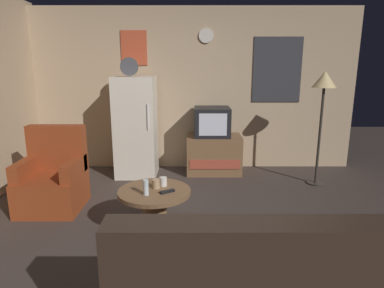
{
  "coord_description": "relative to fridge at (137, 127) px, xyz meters",
  "views": [
    {
      "loc": [
        -0.0,
        -2.95,
        1.68
      ],
      "look_at": [
        -0.01,
        0.9,
        0.75
      ],
      "focal_mm": 31.11,
      "sensor_mm": 36.0,
      "label": 1
    }
  ],
  "objects": [
    {
      "name": "tv_stand",
      "position": [
        1.19,
        0.09,
        -0.46
      ],
      "size": [
        0.84,
        0.53,
        0.59
      ],
      "color": "brown",
      "rests_on": "ground_plane"
    },
    {
      "name": "crt_tv",
      "position": [
        1.15,
        0.09,
        0.06
      ],
      "size": [
        0.54,
        0.51,
        0.44
      ],
      "color": "black",
      "rests_on": "tv_stand"
    },
    {
      "name": "mug_ceramic_tan",
      "position": [
        0.49,
        -1.82,
        -0.24
      ],
      "size": [
        0.08,
        0.08,
        0.09
      ],
      "primitive_type": "cylinder",
      "color": "tan",
      "rests_on": "coffee_table"
    },
    {
      "name": "wall_with_art",
      "position": [
        0.86,
        0.45,
        0.52
      ],
      "size": [
        5.2,
        0.12,
        2.54
      ],
      "color": "tan",
      "rests_on": "ground_plane"
    },
    {
      "name": "standing_lamp",
      "position": [
        2.63,
        -0.42,
        0.6
      ],
      "size": [
        0.32,
        0.32,
        1.59
      ],
      "color": "#332D28",
      "rests_on": "ground_plane"
    },
    {
      "name": "ground_plane",
      "position": [
        0.85,
        -2.0,
        -0.75
      ],
      "size": [
        12.0,
        12.0,
        0.0
      ],
      "primitive_type": "plane",
      "color": "#3D332D"
    },
    {
      "name": "wine_glass",
      "position": [
        0.41,
        -2.0,
        -0.21
      ],
      "size": [
        0.05,
        0.05,
        0.15
      ],
      "primitive_type": "cylinder",
      "color": "silver",
      "rests_on": "coffee_table"
    },
    {
      "name": "armchair",
      "position": [
        -0.8,
        -1.22,
        -0.42
      ],
      "size": [
        0.68,
        0.68,
        0.96
      ],
      "color": "maroon",
      "rests_on": "ground_plane"
    },
    {
      "name": "coffee_table",
      "position": [
        0.48,
        -1.88,
        -0.52
      ],
      "size": [
        0.72,
        0.72,
        0.47
      ],
      "color": "brown",
      "rests_on": "ground_plane"
    },
    {
      "name": "mug_ceramic_white",
      "position": [
        0.55,
        -1.76,
        -0.24
      ],
      "size": [
        0.08,
        0.08,
        0.09
      ],
      "primitive_type": "cylinder",
      "color": "silver",
      "rests_on": "coffee_table"
    },
    {
      "name": "remote_control",
      "position": [
        0.61,
        -1.94,
        -0.27
      ],
      "size": [
        0.15,
        0.12,
        0.02
      ],
      "primitive_type": "cube",
      "rotation": [
        0.0,
        0.0,
        0.58
      ],
      "color": "black",
      "rests_on": "coffee_table"
    },
    {
      "name": "fridge",
      "position": [
        0.0,
        0.0,
        0.0
      ],
      "size": [
        0.6,
        0.62,
        1.77
      ],
      "color": "silver",
      "rests_on": "ground_plane"
    }
  ]
}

